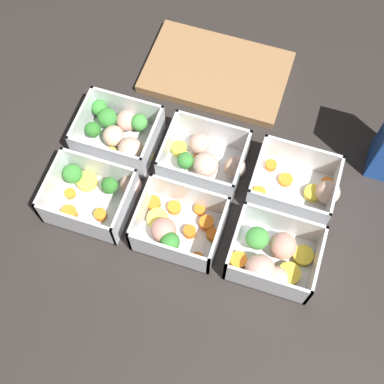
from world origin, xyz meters
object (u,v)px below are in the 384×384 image
object	(u,v)px
container_far_center	(206,159)
container_far_left	(119,133)
container_near_left	(94,193)
container_far_right	(300,187)
container_near_center	(176,228)
container_near_right	(272,258)

from	to	relation	value
container_far_center	container_far_left	bearing A→B (deg)	178.96
container_near_left	container_far_right	world-z (taller)	same
container_near_center	container_far_right	xyz separation A→B (m)	(0.18, 0.14, -0.00)
container_near_right	container_far_right	distance (m)	0.14
container_near_right	container_far_center	xyz separation A→B (m)	(-0.16, 0.14, -0.00)
container_near_right	container_far_center	bearing A→B (deg)	138.29
container_far_left	container_far_right	distance (m)	0.34
container_near_center	container_far_center	world-z (taller)	same
container_near_center	container_near_right	size ratio (longest dim) A/B	1.04
container_near_center	container_far_left	bearing A→B (deg)	137.86
container_far_center	container_far_right	xyz separation A→B (m)	(0.18, -0.00, -0.00)
container_far_center	container_far_right	world-z (taller)	same
container_near_left	container_far_center	distance (m)	0.21
container_near_left	container_far_center	xyz separation A→B (m)	(0.17, 0.12, 0.00)
container_near_center	container_far_left	distance (m)	0.22
container_near_right	container_far_right	bearing A→B (deg)	83.95
container_near_center	container_near_right	distance (m)	0.17
container_far_right	container_far_center	bearing A→B (deg)	179.81
container_far_center	container_far_right	bearing A→B (deg)	-0.19
container_near_center	container_far_right	world-z (taller)	same
container_near_left	container_near_center	bearing A→B (deg)	-6.26
container_near_center	container_far_center	xyz separation A→B (m)	(0.01, 0.14, 0.00)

